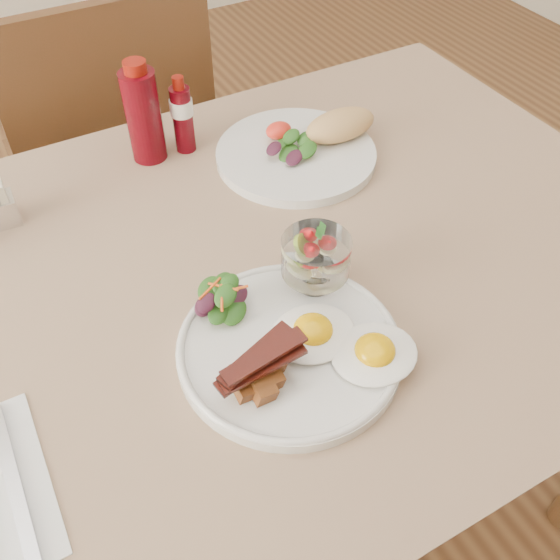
{
  "coord_description": "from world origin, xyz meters",
  "views": [
    {
      "loc": [
        -0.25,
        -0.57,
        1.38
      ],
      "look_at": [
        0.01,
        -0.1,
        0.82
      ],
      "focal_mm": 40.0,
      "sensor_mm": 36.0,
      "label": 1
    }
  ],
  "objects_px": {
    "table": "(240,312)",
    "main_plate": "(289,348)",
    "chair_far": "(115,162)",
    "hot_sauce_bottle": "(182,116)",
    "second_plate": "(307,146)",
    "ketchup_bottle": "(143,115)",
    "fruit_cup": "(316,256)"
  },
  "relations": [
    {
      "from": "main_plate",
      "to": "second_plate",
      "type": "height_order",
      "value": "second_plate"
    },
    {
      "from": "hot_sauce_bottle",
      "to": "second_plate",
      "type": "bearing_deg",
      "value": -34.13
    },
    {
      "from": "chair_far",
      "to": "fruit_cup",
      "type": "xyz_separation_m",
      "value": [
        0.07,
        -0.75,
        0.29
      ]
    },
    {
      "from": "main_plate",
      "to": "hot_sauce_bottle",
      "type": "relative_size",
      "value": 2.07
    },
    {
      "from": "chair_far",
      "to": "main_plate",
      "type": "xyz_separation_m",
      "value": [
        -0.01,
        -0.82,
        0.24
      ]
    },
    {
      "from": "ketchup_bottle",
      "to": "fruit_cup",
      "type": "bearing_deg",
      "value": -78.73
    },
    {
      "from": "fruit_cup",
      "to": "ketchup_bottle",
      "type": "xyz_separation_m",
      "value": [
        -0.08,
        0.41,
        0.01
      ]
    },
    {
      "from": "fruit_cup",
      "to": "hot_sauce_bottle",
      "type": "bearing_deg",
      "value": 92.66
    },
    {
      "from": "fruit_cup",
      "to": "hot_sauce_bottle",
      "type": "xyz_separation_m",
      "value": [
        -0.02,
        0.4,
        -0.0
      ]
    },
    {
      "from": "table",
      "to": "ketchup_bottle",
      "type": "distance_m",
      "value": 0.36
    },
    {
      "from": "table",
      "to": "fruit_cup",
      "type": "xyz_separation_m",
      "value": [
        0.07,
        -0.09,
        0.16
      ]
    },
    {
      "from": "main_plate",
      "to": "table",
      "type": "bearing_deg",
      "value": 88.0
    },
    {
      "from": "table",
      "to": "ketchup_bottle",
      "type": "relative_size",
      "value": 7.69
    },
    {
      "from": "table",
      "to": "main_plate",
      "type": "distance_m",
      "value": 0.19
    },
    {
      "from": "chair_far",
      "to": "hot_sauce_bottle",
      "type": "distance_m",
      "value": 0.46
    },
    {
      "from": "main_plate",
      "to": "hot_sauce_bottle",
      "type": "bearing_deg",
      "value": 82.55
    },
    {
      "from": "chair_far",
      "to": "ketchup_bottle",
      "type": "height_order",
      "value": "chair_far"
    },
    {
      "from": "table",
      "to": "chair_far",
      "type": "distance_m",
      "value": 0.68
    },
    {
      "from": "table",
      "to": "main_plate",
      "type": "bearing_deg",
      "value": -92.0
    },
    {
      "from": "chair_far",
      "to": "main_plate",
      "type": "relative_size",
      "value": 3.32
    },
    {
      "from": "fruit_cup",
      "to": "ketchup_bottle",
      "type": "height_order",
      "value": "ketchup_bottle"
    },
    {
      "from": "fruit_cup",
      "to": "second_plate",
      "type": "bearing_deg",
      "value": 61.17
    },
    {
      "from": "table",
      "to": "hot_sauce_bottle",
      "type": "bearing_deg",
      "value": 79.79
    },
    {
      "from": "table",
      "to": "second_plate",
      "type": "height_order",
      "value": "second_plate"
    },
    {
      "from": "chair_far",
      "to": "ketchup_bottle",
      "type": "distance_m",
      "value": 0.46
    },
    {
      "from": "table",
      "to": "chair_far",
      "type": "xyz_separation_m",
      "value": [
        0.0,
        0.66,
        -0.14
      ]
    },
    {
      "from": "chair_far",
      "to": "second_plate",
      "type": "bearing_deg",
      "value": -63.9
    },
    {
      "from": "fruit_cup",
      "to": "hot_sauce_bottle",
      "type": "distance_m",
      "value": 0.4
    },
    {
      "from": "second_plate",
      "to": "ketchup_bottle",
      "type": "relative_size",
      "value": 1.71
    },
    {
      "from": "chair_far",
      "to": "second_plate",
      "type": "xyz_separation_m",
      "value": [
        0.23,
        -0.47,
        0.25
      ]
    },
    {
      "from": "table",
      "to": "second_plate",
      "type": "distance_m",
      "value": 0.32
    },
    {
      "from": "chair_far",
      "to": "hot_sauce_bottle",
      "type": "height_order",
      "value": "chair_far"
    }
  ]
}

